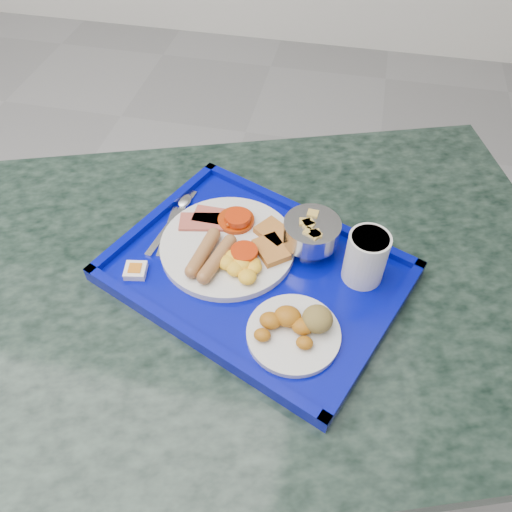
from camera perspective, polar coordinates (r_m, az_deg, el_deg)
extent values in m
cylinder|color=slate|center=(1.57, -1.21, -19.96)|extent=(0.58, 0.58, 0.03)
cylinder|color=slate|center=(1.24, -1.49, -13.94)|extent=(0.11, 0.11, 0.70)
cube|color=black|center=(0.93, -1.94, -3.53)|extent=(1.44, 1.18, 0.04)
cube|color=#030892|center=(0.91, 0.00, -1.99)|extent=(0.60, 0.53, 0.02)
cube|color=#030892|center=(1.00, 5.72, 4.95)|extent=(0.47, 0.21, 0.01)
cube|color=#030892|center=(0.82, -7.04, -9.11)|extent=(0.47, 0.21, 0.01)
cube|color=#030892|center=(0.84, 13.74, -8.59)|extent=(0.16, 0.34, 0.01)
cube|color=#030892|center=(1.01, -11.31, 4.65)|extent=(0.16, 0.34, 0.01)
cylinder|color=silver|center=(0.93, -3.23, 1.19)|extent=(0.25, 0.25, 0.01)
cube|color=#BB554A|center=(0.97, -4.64, 4.51)|extent=(0.09, 0.05, 0.01)
cube|color=#BB554A|center=(0.97, -6.20, 3.90)|extent=(0.09, 0.06, 0.01)
cylinder|color=#BB3607|center=(0.96, -2.29, 4.10)|extent=(0.07, 0.07, 0.01)
sphere|color=#BB3607|center=(0.94, -1.74, 3.43)|extent=(0.01, 0.01, 0.01)
sphere|color=#BB3607|center=(0.96, -3.38, 4.33)|extent=(0.01, 0.01, 0.01)
sphere|color=#BB3607|center=(0.97, -1.18, 4.89)|extent=(0.01, 0.01, 0.01)
sphere|color=#BB3607|center=(0.94, -3.20, 3.54)|extent=(0.01, 0.01, 0.01)
sphere|color=#BB3607|center=(0.95, -1.12, 4.11)|extent=(0.01, 0.01, 0.01)
sphere|color=#BB3607|center=(0.96, -2.66, 4.25)|extent=(0.01, 0.01, 0.01)
sphere|color=#BB3607|center=(0.94, -1.97, 3.33)|extent=(0.01, 0.01, 0.01)
sphere|color=#BB3607|center=(0.95, -1.84, 3.81)|extent=(0.01, 0.01, 0.01)
sphere|color=#BB3607|center=(0.96, -1.70, 4.59)|extent=(0.01, 0.01, 0.01)
sphere|color=#BB3607|center=(0.97, -2.51, 4.86)|extent=(0.01, 0.01, 0.01)
sphere|color=#BB3607|center=(0.95, -1.73, 4.27)|extent=(0.01, 0.01, 0.01)
cube|color=#B86F2E|center=(0.94, 2.11, 2.67)|extent=(0.08, 0.08, 0.01)
cube|color=#B86F2E|center=(0.91, 1.74, 0.72)|extent=(0.08, 0.08, 0.01)
cylinder|color=brown|center=(0.90, -6.07, 0.42)|extent=(0.04, 0.10, 0.03)
cylinder|color=brown|center=(0.89, -4.44, -0.30)|extent=(0.05, 0.10, 0.03)
ellipsoid|color=yellow|center=(0.88, -3.30, -0.73)|extent=(0.03, 0.03, 0.02)
ellipsoid|color=yellow|center=(0.88, -0.26, -0.85)|extent=(0.03, 0.03, 0.02)
ellipsoid|color=yellow|center=(0.89, -2.07, 0.03)|extent=(0.03, 0.03, 0.02)
ellipsoid|color=yellow|center=(0.89, -2.39, -0.45)|extent=(0.03, 0.03, 0.02)
ellipsoid|color=yellow|center=(0.89, -2.32, -0.74)|extent=(0.02, 0.02, 0.01)
ellipsoid|color=yellow|center=(0.88, -1.64, -0.90)|extent=(0.03, 0.03, 0.02)
ellipsoid|color=yellow|center=(0.86, -1.00, -2.38)|extent=(0.03, 0.03, 0.02)
ellipsoid|color=yellow|center=(0.88, -0.23, -1.28)|extent=(0.03, 0.03, 0.02)
ellipsoid|color=yellow|center=(0.87, -2.37, -1.44)|extent=(0.03, 0.03, 0.02)
ellipsoid|color=yellow|center=(0.89, -1.69, -0.26)|extent=(0.03, 0.03, 0.02)
ellipsoid|color=yellow|center=(0.89, -2.75, -0.17)|extent=(0.03, 0.03, 0.02)
ellipsoid|color=yellow|center=(0.87, -1.38, -1.62)|extent=(0.02, 0.02, 0.02)
cylinder|color=#B01F04|center=(0.95, -2.09, 4.36)|extent=(0.05, 0.05, 0.01)
cylinder|color=#B01F04|center=(0.89, -1.36, 0.38)|extent=(0.05, 0.05, 0.01)
cylinder|color=silver|center=(0.82, 4.30, -8.88)|extent=(0.15, 0.15, 0.01)
ellipsoid|color=#B26815|center=(0.79, 5.57, -9.84)|extent=(0.03, 0.02, 0.02)
ellipsoid|color=#B26815|center=(0.81, 5.32, -8.00)|extent=(0.04, 0.03, 0.02)
ellipsoid|color=#B26815|center=(0.81, 3.64, -6.89)|extent=(0.05, 0.04, 0.03)
ellipsoid|color=#B26815|center=(0.81, 1.66, -7.38)|extent=(0.04, 0.03, 0.02)
ellipsoid|color=#B26815|center=(0.80, 0.72, -9.02)|extent=(0.03, 0.02, 0.02)
ellipsoid|color=olive|center=(0.81, 7.04, -7.15)|extent=(0.05, 0.05, 0.04)
cylinder|color=#ACACAE|center=(0.94, 6.15, 0.93)|extent=(0.06, 0.06, 0.01)
cylinder|color=#ACACAE|center=(0.93, 6.22, 1.51)|extent=(0.02, 0.02, 0.02)
cylinder|color=#ACACAE|center=(0.91, 6.38, 2.84)|extent=(0.10, 0.10, 0.04)
cube|color=gold|center=(0.89, 6.05, 3.30)|extent=(0.02, 0.02, 0.02)
cube|color=gold|center=(0.87, 6.76, 2.22)|extent=(0.03, 0.03, 0.02)
cube|color=gold|center=(0.91, 6.48, 4.62)|extent=(0.02, 0.02, 0.02)
cube|color=gold|center=(0.88, 6.81, 2.31)|extent=(0.02, 0.02, 0.02)
cube|color=gold|center=(0.89, 5.99, 3.59)|extent=(0.03, 0.03, 0.02)
cube|color=gold|center=(0.89, 5.58, 3.67)|extent=(0.02, 0.02, 0.02)
cube|color=gold|center=(0.88, 6.13, 2.51)|extent=(0.02, 0.02, 0.02)
cylinder|color=silver|center=(0.88, 12.43, -0.17)|extent=(0.07, 0.07, 0.10)
cylinder|color=#E4580C|center=(0.84, 12.92, 1.81)|extent=(0.06, 0.06, 0.01)
cube|color=#ACACAE|center=(0.98, -10.10, 2.84)|extent=(0.02, 0.13, 0.00)
ellipsoid|color=#ACACAE|center=(1.03, -8.20, 6.32)|extent=(0.03, 0.04, 0.01)
cube|color=#ACACAE|center=(1.00, -9.54, 3.88)|extent=(0.05, 0.19, 0.00)
cube|color=white|center=(0.92, -13.60, -1.63)|extent=(0.04, 0.04, 0.01)
cube|color=orange|center=(0.91, -13.68, -1.33)|extent=(0.03, 0.03, 0.00)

